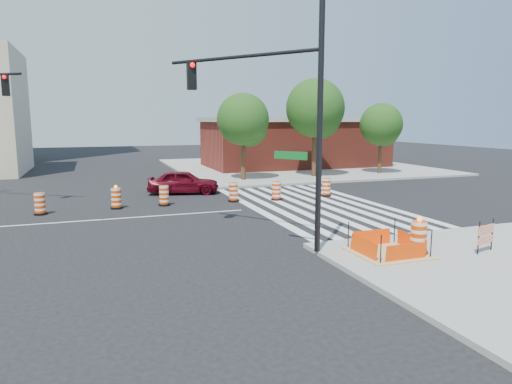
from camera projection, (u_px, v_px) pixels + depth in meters
ground at (88, 221)px, 19.87m from camera, size 120.00×120.00×0.00m
sidewalk_ne at (294, 166)px, 42.58m from camera, size 22.00×22.00×0.15m
crosswalk_east at (314, 205)px, 23.50m from camera, size 6.75×13.50×0.01m
lane_centerline at (88, 221)px, 19.87m from camera, size 14.00×0.12×0.01m
excavation_pit at (388, 251)px, 14.45m from camera, size 2.20×2.20×0.90m
brick_storefront at (295, 142)px, 42.23m from camera, size 16.50×8.50×4.60m
red_coupe at (183, 182)px, 27.07m from camera, size 4.45×2.60×1.42m
signal_pole_se at (273, 100)px, 14.89m from camera, size 3.80×5.00×8.12m
pit_drum at (418, 239)px, 14.29m from camera, size 0.62×0.62×1.21m
barricade at (486, 235)px, 14.48m from camera, size 0.88×0.28×1.06m
tree_north_c at (244, 122)px, 31.99m from camera, size 3.70×3.67×6.23m
tree_north_d at (315, 112)px, 33.83m from camera, size 4.35×4.35×7.40m
tree_north_e at (381, 127)px, 35.99m from camera, size 3.35×3.34×5.68m
median_drum_3 at (40, 204)px, 21.06m from camera, size 0.60×0.60×1.02m
median_drum_4 at (116, 199)px, 22.49m from camera, size 0.60×0.60×1.18m
median_drum_5 at (164, 196)px, 23.32m from camera, size 0.60×0.60×1.02m
median_drum_6 at (234, 193)px, 24.47m from camera, size 0.60×0.60×1.02m
median_drum_7 at (276, 192)px, 24.90m from camera, size 0.60×0.60×1.02m
median_drum_8 at (326, 188)px, 26.22m from camera, size 0.60×0.60×1.02m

